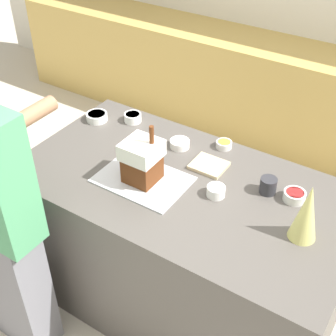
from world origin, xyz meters
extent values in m
plane|color=beige|center=(0.00, 0.00, 0.00)|extent=(12.00, 12.00, 0.00)
cube|color=tan|center=(0.00, 2.00, 0.47)|extent=(6.00, 0.60, 0.94)
cube|color=#514C47|center=(0.00, 0.00, 0.47)|extent=(1.81, 0.98, 0.95)
cube|color=silver|center=(-0.20, -0.10, 0.95)|extent=(0.48, 0.34, 0.01)
cube|color=#5B2D14|center=(-0.20, -0.10, 1.03)|extent=(0.16, 0.16, 0.14)
cube|color=white|center=(-0.20, -0.10, 1.14)|extent=(0.18, 0.18, 0.09)
cylinder|color=#5B2D14|center=(-0.15, -0.07, 1.24)|extent=(0.02, 0.02, 0.10)
cone|color=#DBD675|center=(0.66, -0.04, 1.10)|extent=(0.13, 0.13, 0.29)
cylinder|color=white|center=(0.19, 0.01, 0.98)|extent=(0.10, 0.10, 0.05)
cylinder|color=white|center=(0.19, 0.01, 1.00)|extent=(0.08, 0.08, 0.01)
cylinder|color=white|center=(-0.59, 0.35, 0.97)|extent=(0.11, 0.11, 0.05)
cylinder|color=brown|center=(-0.59, 0.35, 0.99)|extent=(0.09, 0.09, 0.01)
cylinder|color=silver|center=(0.02, 0.41, 0.97)|extent=(0.09, 0.09, 0.04)
cylinder|color=yellow|center=(0.02, 0.41, 0.98)|extent=(0.08, 0.08, 0.01)
cylinder|color=white|center=(-0.79, 0.24, 0.97)|extent=(0.13, 0.13, 0.05)
cylinder|color=brown|center=(-0.79, 0.24, 0.99)|extent=(0.11, 0.11, 0.01)
cylinder|color=white|center=(-0.19, 0.27, 0.97)|extent=(0.11, 0.11, 0.04)
cylinder|color=green|center=(-0.19, 0.27, 0.99)|extent=(0.09, 0.09, 0.01)
cylinder|color=silver|center=(0.53, 0.19, 0.97)|extent=(0.11, 0.11, 0.05)
cylinder|color=red|center=(0.53, 0.19, 0.99)|extent=(0.09, 0.09, 0.01)
cube|color=#CCB78C|center=(0.04, 0.20, 0.96)|extent=(0.19, 0.16, 0.02)
cylinder|color=#2D2D33|center=(0.40, 0.17, 0.99)|extent=(0.09, 0.09, 0.09)
cube|color=slate|center=(-0.62, -0.71, 0.43)|extent=(0.36, 0.20, 0.86)
cylinder|color=#996B4C|center=(-0.62, -0.48, 1.35)|extent=(0.08, 0.47, 0.08)
camera|label=1|loc=(0.97, -1.64, 2.50)|focal=50.00mm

